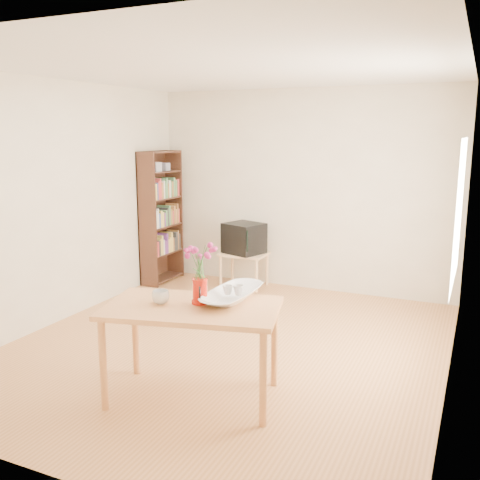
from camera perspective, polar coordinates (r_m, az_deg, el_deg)
The scene contains 11 objects.
room at distance 4.94m, azimuth -1.11°, elevation 2.78°, with size 4.50×4.50×4.50m.
table at distance 4.13m, azimuth -5.12°, elevation -8.16°, with size 1.45×1.04×0.75m.
tv_stand at distance 7.17m, azimuth 0.42°, elevation -1.95°, with size 0.60×0.45×0.46m.
bookshelf at distance 7.43m, azimuth -8.38°, elevation 1.96°, with size 0.28×0.70×1.80m.
pitcher at distance 4.13m, azimuth -4.27°, elevation -5.55°, with size 0.13×0.20×0.20m.
flowers at distance 4.06m, azimuth -4.34°, elevation -2.08°, with size 0.23×0.23×0.32m, color #DB338C, non-canonical shape.
mug at distance 4.16m, azimuth -8.46°, elevation -6.04°, with size 0.13×0.13×0.10m, color white.
bowl at distance 4.17m, azimuth -0.83°, elevation -3.43°, with size 0.48×0.48×0.45m, color white.
teacup_a at distance 4.20m, azimuth -1.32°, elevation -3.98°, with size 0.07×0.07×0.06m, color white.
teacup_b at distance 4.18m, azimuth -0.15°, elevation -4.01°, with size 0.07×0.07×0.07m, color white.
television at distance 7.12m, azimuth 0.47°, elevation 0.25°, with size 0.58×0.56×0.40m.
Camera 1 is at (2.14, -4.41, 2.04)m, focal length 40.00 mm.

